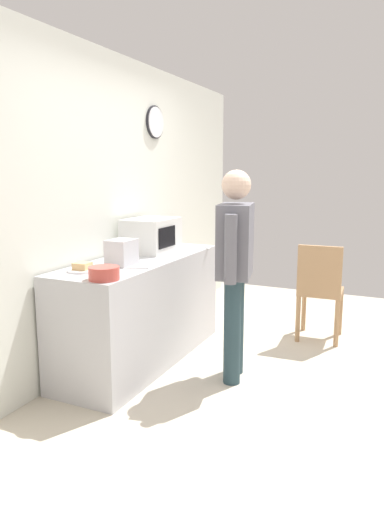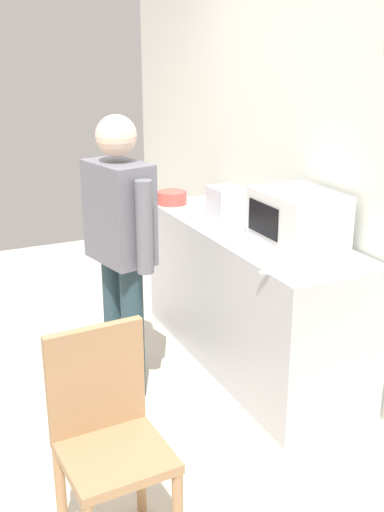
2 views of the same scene
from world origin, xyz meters
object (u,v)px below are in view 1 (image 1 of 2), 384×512
Objects in this scene: sandwich_plate at (83,268)px; salad_bowl at (104,273)px; microwave at (151,235)px; wooden_chair at (320,288)px; person_standing at (235,260)px; spoon_utensil at (137,268)px; toaster at (122,252)px; fork_utensil at (207,248)px.

salad_bowl is at bearing -117.87° from sandwich_plate.
microwave is 1.17m from salad_bowl.
salad_bowl is at bearing 149.77° from wooden_chair.
salad_bowl is 1.01m from person_standing.
toaster is at bearing 67.82° from spoon_utensil.
person_standing reaches higher than microwave.
toaster reaches higher than fork_utensil.
toaster is at bearing 138.08° from wooden_chair.
salad_bowl is (-1.13, -0.28, -0.11)m from microwave.
sandwich_plate is 1.32× the size of fork_utensil.
fork_utensil is at bearing 110.94° from wooden_chair.
microwave is 2.27× the size of toaster.
spoon_utensil is at bearing -52.81° from sandwich_plate.
wooden_chair reaches higher than spoon_utensil.
sandwich_plate is at bearing 122.92° from person_standing.
wooden_chair is at bearing -30.23° from salad_bowl.
salad_bowl is at bearing -160.22° from toaster.
fork_utensil is (1.35, -0.40, -0.02)m from sandwich_plate.
microwave is 2.94× the size of spoon_utensil.
microwave is 1.00m from person_standing.
salad_bowl is at bearing 140.07° from person_standing.
wooden_chair is (1.12, -0.46, -0.42)m from person_standing.
sandwich_plate is 0.34m from salad_bowl.
sandwich_plate is at bearing 163.37° from fork_utensil.
person_standing is (-0.74, -0.55, 0.05)m from fork_utensil.
salad_bowl is 0.13× the size of person_standing.
sandwich_plate reaches higher than spoon_utensil.
microwave is at bearing 118.94° from wooden_chair.
spoon_utensil is at bearing 143.91° from wooden_chair.
person_standing is (0.30, -0.82, -0.05)m from toaster.
salad_bowl reaches higher than wooden_chair.
toaster is 0.23× the size of wooden_chair.
salad_bowl is 1.22× the size of spoon_utensil.
microwave is 0.80m from spoon_utensil.
microwave reaches higher than spoon_utensil.
spoon_utensil is at bearing 175.50° from fork_utensil.
fork_utensil is (1.04, -0.27, -0.10)m from toaster.
microwave is 0.31× the size of person_standing.
salad_bowl is 0.51m from toaster.
microwave is 0.56m from fork_utensil.
person_standing is 1.28m from wooden_chair.
person_standing is at bearing -57.08° from sandwich_plate.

